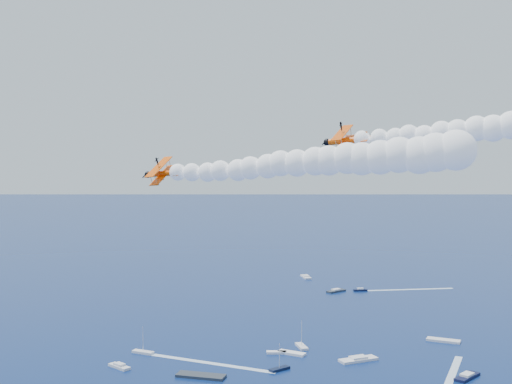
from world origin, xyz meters
The scene contains 6 objects.
biplane_lead centered at (6.35, 36.76, 58.84)m, with size 8.02×9.00×5.42m, color #FE5405, non-canonical shape.
biplane_trail centered at (-16.27, 14.99, 53.23)m, with size 7.00×7.86×4.73m, color #FE5605, non-canonical shape.
smoke_trail_lead centered at (30.49, 43.64, 60.71)m, with size 48.42×18.02×9.65m, color white, non-canonical shape.
smoke_trail_trail centered at (7.54, 22.92, 55.10)m, with size 47.84×19.88×9.65m, color white, non-canonical shape.
spectator_boats centered at (-2.89, 99.81, 0.35)m, with size 238.55×164.92×0.70m.
boat_wakes centered at (-37.39, 119.00, 0.03)m, with size 79.74×146.81×0.04m.
Camera 1 is at (66.04, -60.00, 55.88)m, focal length 45.75 mm.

